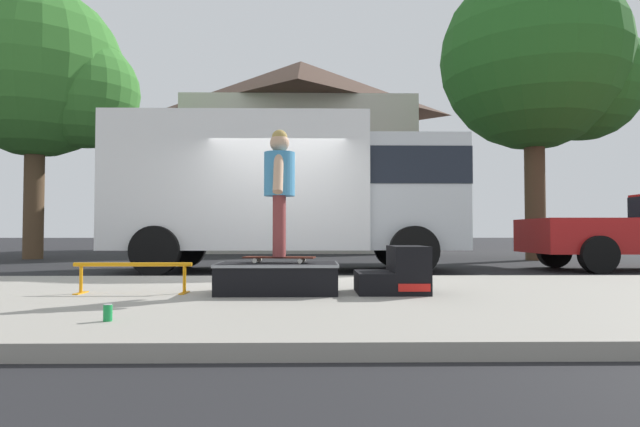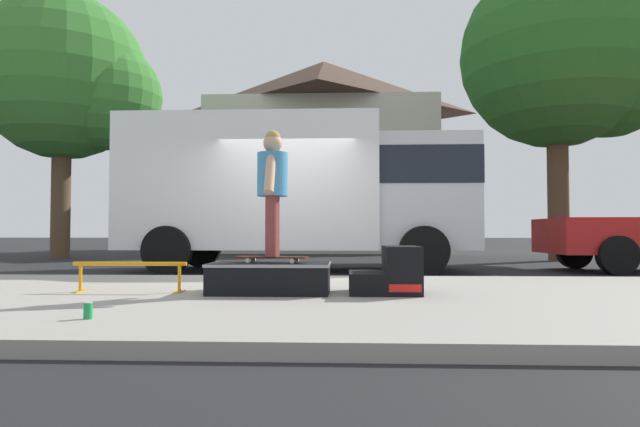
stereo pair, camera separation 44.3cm
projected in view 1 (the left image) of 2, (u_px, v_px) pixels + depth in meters
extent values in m
plane|color=black|center=(273.00, 281.00, 8.70)|extent=(140.00, 140.00, 0.00)
cube|color=gray|center=(254.00, 300.00, 5.70)|extent=(50.00, 5.00, 0.12)
cube|color=black|center=(278.00, 278.00, 5.85)|extent=(1.28, 0.78, 0.33)
cube|color=gray|center=(278.00, 264.00, 5.86)|extent=(1.30, 0.80, 0.03)
cube|color=black|center=(374.00, 282.00, 5.87)|extent=(0.38, 0.71, 0.23)
cube|color=black|center=(408.00, 269.00, 5.88)|extent=(0.38, 0.71, 0.51)
cube|color=red|center=(414.00, 288.00, 5.51)|extent=(0.33, 0.01, 0.08)
cylinder|color=orange|center=(133.00, 264.00, 5.82)|extent=(1.27, 0.04, 0.04)
cylinder|color=orange|center=(81.00, 279.00, 5.80)|extent=(0.04, 0.04, 0.31)
cube|color=orange|center=(81.00, 293.00, 5.80)|extent=(0.06, 0.28, 0.01)
cylinder|color=orange|center=(184.00, 279.00, 5.82)|extent=(0.04, 0.04, 0.31)
cube|color=orange|center=(184.00, 293.00, 5.82)|extent=(0.06, 0.28, 0.01)
cube|color=#4C1E14|center=(279.00, 257.00, 5.88)|extent=(0.80, 0.32, 0.02)
cylinder|color=silver|center=(303.00, 260.00, 5.93)|extent=(0.06, 0.04, 0.05)
cylinder|color=silver|center=(300.00, 261.00, 5.75)|extent=(0.06, 0.04, 0.05)
cylinder|color=silver|center=(259.00, 260.00, 6.00)|extent=(0.06, 0.04, 0.05)
cylinder|color=silver|center=(255.00, 261.00, 5.83)|extent=(0.06, 0.04, 0.05)
cylinder|color=brown|center=(280.00, 226.00, 5.98)|extent=(0.14, 0.14, 0.66)
cylinder|color=brown|center=(279.00, 226.00, 5.81)|extent=(0.14, 0.14, 0.66)
cylinder|color=#3F8CBF|center=(279.00, 174.00, 5.91)|extent=(0.34, 0.34, 0.48)
cylinder|color=tan|center=(281.00, 177.00, 6.12)|extent=(0.11, 0.29, 0.46)
cylinder|color=tan|center=(278.00, 173.00, 5.70)|extent=(0.11, 0.29, 0.46)
sphere|color=tan|center=(280.00, 143.00, 5.92)|extent=(0.21, 0.21, 0.21)
sphere|color=tan|center=(280.00, 138.00, 5.93)|extent=(0.17, 0.17, 0.17)
cylinder|color=#198C3F|center=(108.00, 313.00, 3.99)|extent=(0.07, 0.07, 0.12)
cylinder|color=silver|center=(108.00, 304.00, 3.99)|extent=(0.06, 0.06, 0.00)
cube|color=white|center=(241.00, 185.00, 10.94)|extent=(5.00, 2.35, 2.60)
cube|color=silver|center=(410.00, 195.00, 10.99)|extent=(1.90, 2.16, 2.20)
cube|color=black|center=(410.00, 171.00, 11.01)|extent=(1.92, 2.19, 0.70)
cylinder|color=black|center=(394.00, 247.00, 12.13)|extent=(0.90, 0.28, 0.90)
cylinder|color=black|center=(414.00, 251.00, 9.78)|extent=(0.90, 0.28, 0.90)
cylinder|color=black|center=(185.00, 247.00, 12.05)|extent=(0.90, 0.28, 0.90)
cylinder|color=black|center=(155.00, 251.00, 9.70)|extent=(0.90, 0.28, 0.90)
cube|color=red|center=(593.00, 236.00, 11.09)|extent=(2.60, 1.85, 0.70)
cylinder|color=black|center=(554.00, 251.00, 12.00)|extent=(0.72, 0.24, 0.72)
cylinder|color=black|center=(599.00, 255.00, 10.15)|extent=(0.72, 0.24, 0.72)
cylinder|color=brown|center=(535.00, 188.00, 15.20)|extent=(0.56, 0.56, 4.06)
sphere|color=#286623|center=(533.00, 58.00, 15.33)|extent=(5.20, 5.20, 5.20)
sphere|color=#286623|center=(583.00, 81.00, 15.33)|extent=(3.38, 3.38, 3.38)
cylinder|color=brown|center=(34.00, 193.00, 15.86)|extent=(0.56, 0.56, 3.91)
sphere|color=#387A2D|center=(36.00, 72.00, 15.99)|extent=(5.05, 5.05, 5.05)
sphere|color=#387A2D|center=(83.00, 93.00, 15.99)|extent=(3.28, 3.28, 3.28)
cube|color=beige|center=(301.00, 182.00, 23.73)|extent=(9.00, 7.50, 6.00)
cube|color=#B2ADA3|center=(298.00, 215.00, 19.68)|extent=(9.00, 0.50, 2.80)
pyramid|color=#473328|center=(301.00, 88.00, 23.88)|extent=(9.54, 7.95, 2.40)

